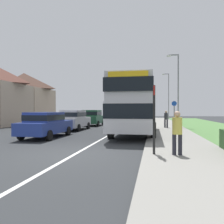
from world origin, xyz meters
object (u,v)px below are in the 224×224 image
object	(u,v)px
parked_car_silver	(74,119)
street_lamp_far	(168,94)
street_lamp_mid	(177,85)
parked_car_blue	(46,124)
cycle_route_sign	(174,113)
pedestrian_at_stop	(177,131)
double_decker_bus	(135,104)
pedestrian_walking_away	(166,118)
parked_car_dark_green	(92,117)
bus_stop_sign	(154,115)

from	to	relation	value
parked_car_silver	street_lamp_far	distance (m)	23.66
parked_car_silver	street_lamp_mid	xyz separation A→B (m)	(8.98, 4.14, 3.17)
parked_car_blue	street_lamp_mid	bearing A→B (deg)	47.64
cycle_route_sign	street_lamp_far	world-z (taller)	street_lamp_far
parked_car_blue	street_lamp_mid	distance (m)	13.46
parked_car_silver	pedestrian_at_stop	distance (m)	12.78
double_decker_bus	pedestrian_at_stop	size ratio (longest dim) A/B	5.74
street_lamp_mid	street_lamp_far	xyz separation A→B (m)	(0.24, 17.35, 0.45)
double_decker_bus	parked_car_blue	xyz separation A→B (m)	(-5.29, -2.88, -1.27)
parked_car_silver	pedestrian_walking_away	xyz separation A→B (m)	(7.87, 2.62, 0.05)
parked_car_silver	street_lamp_mid	distance (m)	10.38
double_decker_bus	parked_car_blue	world-z (taller)	double_decker_bus
parked_car_dark_green	bus_stop_sign	bearing A→B (deg)	-67.30
pedestrian_at_stop	bus_stop_sign	xyz separation A→B (m)	(-0.80, 0.03, 0.56)
parked_car_blue	pedestrian_at_stop	xyz separation A→B (m)	(7.37, -4.80, 0.10)
pedestrian_walking_away	street_lamp_far	xyz separation A→B (m)	(1.35, 18.86, 3.58)
parked_car_blue	cycle_route_sign	world-z (taller)	cycle_route_sign
parked_car_blue	parked_car_dark_green	world-z (taller)	parked_car_dark_green
parked_car_dark_green	parked_car_silver	bearing A→B (deg)	-91.59
pedestrian_at_stop	cycle_route_sign	bearing A→B (deg)	85.43
bus_stop_sign	street_lamp_mid	bearing A→B (deg)	81.18
street_lamp_mid	pedestrian_walking_away	bearing A→B (deg)	-126.28
cycle_route_sign	pedestrian_walking_away	bearing A→B (deg)	151.67
double_decker_bus	parked_car_silver	distance (m)	6.19
parked_car_blue	pedestrian_at_stop	size ratio (longest dim) A/B	2.75
parked_car_dark_green	street_lamp_mid	bearing A→B (deg)	-8.55
street_lamp_mid	parked_car_blue	bearing A→B (deg)	-132.36
pedestrian_walking_away	street_lamp_mid	distance (m)	3.64
parked_car_dark_green	street_lamp_far	xyz separation A→B (m)	(9.06, 16.02, 3.61)
street_lamp_mid	bus_stop_sign	bearing A→B (deg)	-98.82
bus_stop_sign	street_lamp_far	world-z (taller)	street_lamp_far
parked_car_blue	pedestrian_at_stop	world-z (taller)	pedestrian_at_stop
cycle_route_sign	parked_car_dark_green	bearing A→B (deg)	159.12
street_lamp_mid	cycle_route_sign	bearing A→B (deg)	-102.88
pedestrian_at_stop	bus_stop_sign	bearing A→B (deg)	177.81
parked_car_silver	bus_stop_sign	size ratio (longest dim) A/B	1.70
parked_car_silver	bus_stop_sign	world-z (taller)	bus_stop_sign
parked_car_silver	parked_car_blue	bearing A→B (deg)	-88.19
bus_stop_sign	street_lamp_far	bearing A→B (deg)	85.54
bus_stop_sign	street_lamp_far	size ratio (longest dim) A/B	0.33
parked_car_blue	cycle_route_sign	size ratio (longest dim) A/B	1.82
parked_car_silver	pedestrian_walking_away	bearing A→B (deg)	18.45
pedestrian_walking_away	street_lamp_far	bearing A→B (deg)	85.91
street_lamp_mid	street_lamp_far	bearing A→B (deg)	89.21
cycle_route_sign	bus_stop_sign	bearing A→B (deg)	-98.20
street_lamp_mid	pedestrian_at_stop	bearing A→B (deg)	-95.67
parked_car_silver	street_lamp_far	size ratio (longest dim) A/B	0.55
parked_car_dark_green	street_lamp_far	world-z (taller)	street_lamp_far
parked_car_silver	cycle_route_sign	bearing A→B (deg)	14.80
street_lamp_far	parked_car_blue	bearing A→B (deg)	-108.51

